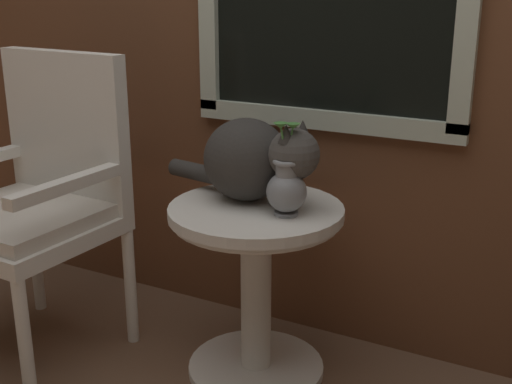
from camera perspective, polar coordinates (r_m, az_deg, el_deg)
wicker_side_table at (r=2.26m, az=0.00°, el=-6.16°), size 0.58×0.58×0.62m
wicker_chair at (r=2.50m, az=-18.13°, el=-0.11°), size 0.58×0.57×1.09m
cat at (r=2.20m, az=-0.32°, el=2.86°), size 0.61×0.32×0.29m
pewter_vase_with_ivy at (r=2.08m, az=2.63°, el=0.42°), size 0.13×0.13×0.30m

